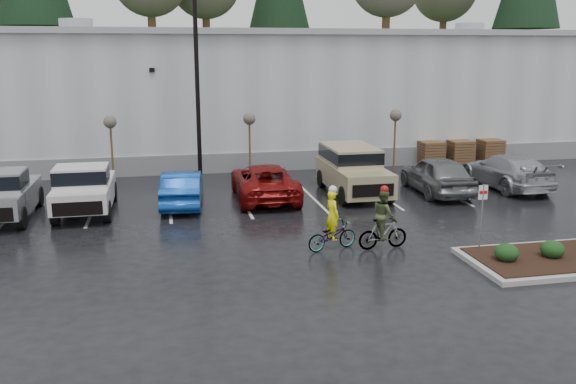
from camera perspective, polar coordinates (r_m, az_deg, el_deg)
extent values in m
plane|color=black|center=(18.26, 7.16, -6.70)|extent=(120.00, 120.00, 0.00)
cube|color=silver|center=(38.72, -3.37, 9.25)|extent=(60.00, 15.00, 7.00)
cube|color=slate|center=(31.70, -1.27, 2.90)|extent=(60.00, 0.12, 1.00)
cube|color=#999B9E|center=(38.63, -3.44, 14.51)|extent=(60.50, 15.50, 0.30)
cube|color=#1F3A18|center=(61.55, -6.59, 10.21)|extent=(80.00, 25.00, 6.00)
cylinder|color=black|center=(28.31, -8.48, 9.68)|extent=(0.20, 0.20, 9.00)
cylinder|color=brown|center=(29.69, -16.13, 3.43)|extent=(0.10, 0.10, 2.80)
sphere|color=#48423A|center=(29.48, -16.32, 6.31)|extent=(0.60, 0.60, 0.60)
cylinder|color=brown|center=(29.89, -3.60, 4.00)|extent=(0.10, 0.10, 2.80)
sphere|color=#48423A|center=(29.69, -3.64, 6.86)|extent=(0.60, 0.60, 0.60)
cylinder|color=brown|center=(31.82, 9.93, 4.39)|extent=(0.10, 0.10, 2.80)
sphere|color=#48423A|center=(31.63, 10.04, 7.08)|extent=(0.60, 0.60, 0.60)
cube|color=brown|center=(33.83, 13.20, 3.51)|extent=(1.20, 1.20, 1.35)
cube|color=brown|center=(34.58, 15.77, 3.57)|extent=(1.20, 1.20, 1.35)
cube|color=brown|center=(35.44, 18.36, 3.62)|extent=(1.20, 1.20, 1.35)
ellipsoid|color=#123415|center=(18.94, 19.77, -5.35)|extent=(0.70, 0.70, 0.52)
ellipsoid|color=#123415|center=(19.75, 23.50, -4.93)|extent=(0.70, 0.70, 0.52)
cylinder|color=gray|center=(19.63, 17.62, -2.44)|extent=(0.05, 0.05, 2.20)
cube|color=white|center=(19.43, 17.80, -0.03)|extent=(0.30, 0.02, 0.45)
cube|color=red|center=(19.42, 17.81, -0.04)|extent=(0.26, 0.02, 0.10)
imported|color=navy|center=(24.92, -9.86, 0.36)|extent=(1.93, 4.50, 1.44)
imported|color=maroon|center=(25.70, -2.23, 0.99)|extent=(2.59, 5.40, 1.48)
imported|color=slate|center=(27.46, 13.77, 1.60)|extent=(2.17, 4.95, 1.66)
imported|color=#A8A9AF|center=(29.49, 19.75, 1.88)|extent=(2.35, 5.41, 1.55)
imported|color=#3F3F44|center=(19.31, 4.14, -4.11)|extent=(1.81, 1.04, 0.90)
imported|color=#F5F50D|center=(19.12, 4.17, -2.14)|extent=(0.52, 0.65, 1.57)
sphere|color=silver|center=(18.92, 4.21, 0.22)|extent=(0.26, 0.26, 0.26)
imported|color=#3F3F44|center=(19.55, 8.87, -3.87)|extent=(1.62, 0.59, 0.99)
imported|color=#404B28|center=(19.38, 8.94, -2.08)|extent=(0.47, 0.79, 1.56)
sphere|color=#990C0C|center=(19.18, 9.02, 0.23)|extent=(0.26, 0.26, 0.26)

